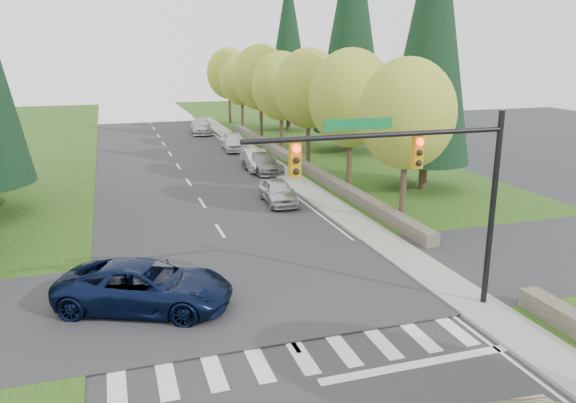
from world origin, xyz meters
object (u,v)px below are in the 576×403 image
parked_car_a (278,191)px  parked_car_d (234,141)px  parked_car_c (256,160)px  parked_car_e (202,127)px  parked_car_b (262,163)px  suv_navy (145,286)px

parked_car_a → parked_car_d: (1.38, 18.02, 0.11)m
parked_car_c → parked_car_e: size_ratio=0.85×
parked_car_a → parked_car_d: bearing=88.0°
parked_car_b → parked_car_c: parked_car_c is taller
suv_navy → parked_car_b: bearing=-1.9°
parked_car_e → parked_car_c: bearing=-82.1°
parked_car_a → parked_car_c: bearing=85.5°
suv_navy → parked_car_d: 31.30m
parked_car_a → parked_car_e: 28.93m
suv_navy → parked_car_c: bearing=-0.4°
suv_navy → parked_car_d: (9.68, 29.77, -0.02)m
parked_car_c → parked_car_a: bearing=-95.4°
parked_car_b → parked_car_c: 1.04m
parked_car_a → parked_car_c: size_ratio=0.93×
parked_car_a → parked_car_e: (0.30, 28.92, 0.06)m
parked_car_e → parked_car_d: bearing=-79.0°
suv_navy → parked_car_a: (8.31, 11.75, -0.13)m
parked_car_d → parked_car_e: (-1.07, 10.91, -0.05)m
parked_car_c → parked_car_b: bearing=-76.2°
suv_navy → parked_car_c: size_ratio=1.34×
parked_car_b → parked_car_d: bearing=83.8°
parked_car_b → parked_car_d: (0.00, 9.51, 0.12)m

